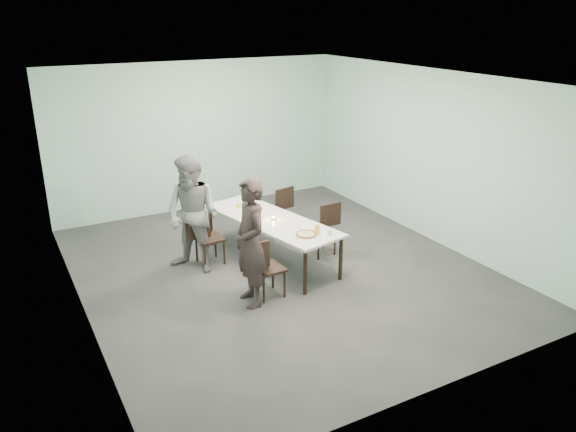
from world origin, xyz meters
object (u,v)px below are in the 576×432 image
chair_far_right (280,208)px  table (271,222)px  tealight (273,219)px  chair_near_right (325,225)px  chair_near_left (263,265)px  diner_far (193,215)px  beer_glass (317,229)px  pizza (306,234)px  amber_tumbler (238,206)px  side_plate (306,227)px  water_tumbler (329,232)px  chair_far_left (205,235)px  diner_near (250,243)px

chair_far_right → table: bearing=42.2°
table → tealight: size_ratio=48.80×
chair_near_right → chair_near_left: bearing=25.2°
diner_far → beer_glass: diner_far is taller
table → pizza: bearing=-81.5°
chair_near_right → beer_glass: beer_glass is taller
pizza → amber_tumbler: bearing=103.6°
pizza → chair_far_right: bearing=73.5°
pizza → side_plate: bearing=60.4°
water_tumbler → amber_tumbler: 1.90m
pizza → tealight: tealight is taller
chair_near_left → tealight: 1.22m
beer_glass → amber_tumbler: beer_glass is taller
water_tumbler → diner_far: bearing=141.0°
chair_far_left → diner_near: 1.59m
chair_near_right → tealight: chair_near_right is taller
chair_near_left → diner_far: 1.51m
water_tumbler → tealight: (-0.44, 0.98, -0.02)m
chair_far_left → water_tumbler: (1.44, -1.46, 0.29)m
chair_near_left → chair_far_left: bearing=100.3°
chair_far_right → pizza: 1.97m
chair_near_left → diner_far: bearing=109.8°
side_plate → beer_glass: 0.33m
pizza → water_tumbler: 0.35m
chair_near_left → beer_glass: size_ratio=5.80×
diner_far → beer_glass: 1.95m
side_plate → water_tumbler: (0.15, -0.44, 0.04)m
chair_far_right → beer_glass: (-0.38, -1.90, 0.32)m
pizza → water_tumbler: (0.32, -0.15, 0.03)m
diner_near → tealight: size_ratio=32.89×
diner_far → side_plate: bearing=22.6°
tealight → chair_near_left: bearing=-124.5°
beer_glass → amber_tumbler: size_ratio=1.88×
tealight → side_plate: bearing=-62.0°
beer_glass → chair_far_right: bearing=78.7°
pizza → side_plate: (0.17, 0.29, -0.01)m
table → diner_near: 1.44m
chair_far_right → diner_far: (-1.90, -0.68, 0.43)m
chair_far_left → pizza: chair_far_left is taller
chair_far_left → diner_near: bearing=-88.9°
chair_near_right → diner_near: 2.12m
table → beer_glass: beer_glass is taller
chair_far_right → side_plate: size_ratio=4.83×
amber_tumbler → pizza: bearing=-76.4°
pizza → tealight: size_ratio=6.07×
pizza → amber_tumbler: (-0.39, 1.61, 0.02)m
table → amber_tumbler: (-0.26, 0.72, 0.10)m
chair_near_left → amber_tumbler: bearing=74.6°
chair_near_right → table: bearing=-12.2°
table → tealight: (0.01, -0.06, 0.08)m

